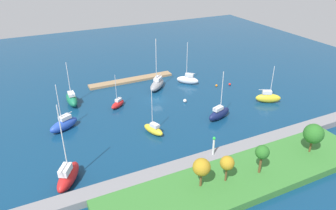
{
  "coord_description": "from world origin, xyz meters",
  "views": [
    {
      "loc": [
        28.87,
        65.92,
        35.38
      ],
      "look_at": [
        0.0,
        6.4,
        1.5
      ],
      "focal_mm": 33.93,
      "sensor_mm": 36.0,
      "label": 1
    }
  ],
  "objects_px": {
    "sailboat_green_center_basin": "(72,99)",
    "sailboat_red_near_pier": "(68,176)",
    "mooring_buoy_orange": "(216,85)",
    "sailboat_yellow_east_end": "(268,98)",
    "sailboat_yellow_outer_mooring": "(153,129)",
    "mooring_buoy_red": "(230,84)",
    "sailboat_gray_along_channel": "(157,84)",
    "harbor_beacon": "(214,144)",
    "sailboat_blue_mid_basin": "(64,124)",
    "park_tree_east": "(202,167)",
    "mooring_buoy_white": "(185,101)",
    "park_tree_center": "(314,134)",
    "park_tree_mideast": "(227,163)",
    "sailboat_navy_far_south": "(219,113)",
    "pier_dock": "(131,80)",
    "sailboat_white_lone_north": "(188,79)",
    "sailboat_red_off_beacon": "(118,104)",
    "park_tree_midwest": "(262,153)"
  },
  "relations": [
    {
      "from": "sailboat_white_lone_north",
      "to": "harbor_beacon",
      "type": "bearing_deg",
      "value": 111.61
    },
    {
      "from": "mooring_buoy_white",
      "to": "pier_dock",
      "type": "bearing_deg",
      "value": -68.69
    },
    {
      "from": "park_tree_midwest",
      "to": "sailboat_red_near_pier",
      "type": "height_order",
      "value": "sailboat_red_near_pier"
    },
    {
      "from": "park_tree_mideast",
      "to": "mooring_buoy_red",
      "type": "bearing_deg",
      "value": -126.79
    },
    {
      "from": "sailboat_gray_along_channel",
      "to": "sailboat_blue_mid_basin",
      "type": "xyz_separation_m",
      "value": [
        26.37,
        10.73,
        -0.03
      ]
    },
    {
      "from": "pier_dock",
      "to": "sailboat_yellow_east_end",
      "type": "height_order",
      "value": "sailboat_yellow_east_end"
    },
    {
      "from": "mooring_buoy_orange",
      "to": "sailboat_yellow_east_end",
      "type": "bearing_deg",
      "value": 113.51
    },
    {
      "from": "sailboat_yellow_outer_mooring",
      "to": "mooring_buoy_red",
      "type": "xyz_separation_m",
      "value": [
        -29.1,
        -13.72,
        -0.69
      ]
    },
    {
      "from": "pier_dock",
      "to": "sailboat_green_center_basin",
      "type": "xyz_separation_m",
      "value": [
        18.1,
        7.44,
        1.12
      ]
    },
    {
      "from": "park_tree_east",
      "to": "sailboat_yellow_outer_mooring",
      "type": "bearing_deg",
      "value": -90.94
    },
    {
      "from": "park_tree_midwest",
      "to": "mooring_buoy_orange",
      "type": "relative_size",
      "value": 8.32
    },
    {
      "from": "park_tree_center",
      "to": "mooring_buoy_white",
      "type": "distance_m",
      "value": 31.81
    },
    {
      "from": "sailboat_yellow_outer_mooring",
      "to": "mooring_buoy_white",
      "type": "height_order",
      "value": "sailboat_yellow_outer_mooring"
    },
    {
      "from": "park_tree_mideast",
      "to": "sailboat_blue_mid_basin",
      "type": "height_order",
      "value": "sailboat_blue_mid_basin"
    },
    {
      "from": "park_tree_mideast",
      "to": "mooring_buoy_orange",
      "type": "xyz_separation_m",
      "value": [
        -21.41,
        -34.6,
        -4.48
      ]
    },
    {
      "from": "sailboat_green_center_basin",
      "to": "sailboat_gray_along_channel",
      "type": "xyz_separation_m",
      "value": [
        -22.57,
        0.65,
        -0.11
      ]
    },
    {
      "from": "sailboat_navy_far_south",
      "to": "mooring_buoy_red",
      "type": "xyz_separation_m",
      "value": [
        -13.33,
        -14.37,
        -0.98
      ]
    },
    {
      "from": "sailboat_yellow_east_end",
      "to": "mooring_buoy_red",
      "type": "bearing_deg",
      "value": 128.29
    },
    {
      "from": "park_tree_mideast",
      "to": "harbor_beacon",
      "type": "bearing_deg",
      "value": -106.87
    },
    {
      "from": "mooring_buoy_orange",
      "to": "sailboat_navy_far_south",
      "type": "bearing_deg",
      "value": 58.02
    },
    {
      "from": "sailboat_navy_far_south",
      "to": "sailboat_red_near_pier",
      "type": "distance_m",
      "value": 35.23
    },
    {
      "from": "sailboat_green_center_basin",
      "to": "sailboat_red_near_pier",
      "type": "xyz_separation_m",
      "value": [
        6.1,
        29.1,
        0.08
      ]
    },
    {
      "from": "park_tree_mideast",
      "to": "sailboat_yellow_east_end",
      "type": "bearing_deg",
      "value": -142.68
    },
    {
      "from": "sailboat_green_center_basin",
      "to": "sailboat_gray_along_channel",
      "type": "distance_m",
      "value": 22.57
    },
    {
      "from": "park_tree_mideast",
      "to": "sailboat_green_center_basin",
      "type": "height_order",
      "value": "sailboat_green_center_basin"
    },
    {
      "from": "park_tree_mideast",
      "to": "sailboat_green_center_basin",
      "type": "relative_size",
      "value": 0.44
    },
    {
      "from": "sailboat_navy_far_south",
      "to": "sailboat_white_lone_north",
      "type": "bearing_deg",
      "value": 63.65
    },
    {
      "from": "sailboat_red_off_beacon",
      "to": "mooring_buoy_white",
      "type": "xyz_separation_m",
      "value": [
        -15.76,
        4.84,
        -0.42
      ]
    },
    {
      "from": "sailboat_green_center_basin",
      "to": "sailboat_gray_along_channel",
      "type": "height_order",
      "value": "sailboat_gray_along_channel"
    },
    {
      "from": "park_tree_east",
      "to": "harbor_beacon",
      "type": "bearing_deg",
      "value": -135.84
    },
    {
      "from": "sailboat_green_center_basin",
      "to": "mooring_buoy_red",
      "type": "bearing_deg",
      "value": -99.53
    },
    {
      "from": "harbor_beacon",
      "to": "mooring_buoy_red",
      "type": "height_order",
      "value": "harbor_beacon"
    },
    {
      "from": "pier_dock",
      "to": "mooring_buoy_red",
      "type": "height_order",
      "value": "mooring_buoy_red"
    },
    {
      "from": "sailboat_red_near_pier",
      "to": "mooring_buoy_orange",
      "type": "distance_m",
      "value": 49.49
    },
    {
      "from": "sailboat_red_off_beacon",
      "to": "harbor_beacon",
      "type": "bearing_deg",
      "value": 70.61
    },
    {
      "from": "sailboat_red_near_pier",
      "to": "sailboat_gray_along_channel",
      "type": "bearing_deg",
      "value": -13.72
    },
    {
      "from": "sailboat_green_center_basin",
      "to": "mooring_buoy_orange",
      "type": "bearing_deg",
      "value": -99.18
    },
    {
      "from": "harbor_beacon",
      "to": "sailboat_green_center_basin",
      "type": "xyz_separation_m",
      "value": [
        18.55,
        -34.25,
        -2.06
      ]
    },
    {
      "from": "sailboat_gray_along_channel",
      "to": "harbor_beacon",
      "type": "bearing_deg",
      "value": 38.42
    },
    {
      "from": "park_tree_east",
      "to": "sailboat_white_lone_north",
      "type": "bearing_deg",
      "value": -116.41
    },
    {
      "from": "park_tree_east",
      "to": "sailboat_blue_mid_basin",
      "type": "distance_m",
      "value": 33.34
    },
    {
      "from": "park_tree_center",
      "to": "mooring_buoy_red",
      "type": "relative_size",
      "value": 8.52
    },
    {
      "from": "sailboat_green_center_basin",
      "to": "mooring_buoy_orange",
      "type": "height_order",
      "value": "sailboat_green_center_basin"
    },
    {
      "from": "mooring_buoy_orange",
      "to": "mooring_buoy_white",
      "type": "bearing_deg",
      "value": 20.81
    },
    {
      "from": "park_tree_center",
      "to": "park_tree_mideast",
      "type": "distance_m",
      "value": 18.45
    },
    {
      "from": "mooring_buoy_orange",
      "to": "park_tree_east",
      "type": "bearing_deg",
      "value": 52.9
    },
    {
      "from": "mooring_buoy_red",
      "to": "sailboat_red_off_beacon",
      "type": "bearing_deg",
      "value": -1.78
    },
    {
      "from": "sailboat_yellow_east_end",
      "to": "mooring_buoy_white",
      "type": "xyz_separation_m",
      "value": [
        18.48,
        -8.97,
        -0.87
      ]
    },
    {
      "from": "harbor_beacon",
      "to": "park_tree_east",
      "type": "relative_size",
      "value": 0.74
    },
    {
      "from": "sailboat_gray_along_channel",
      "to": "mooring_buoy_red",
      "type": "xyz_separation_m",
      "value": [
        -19.11,
        6.73,
        -1.0
      ]
    }
  ]
}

